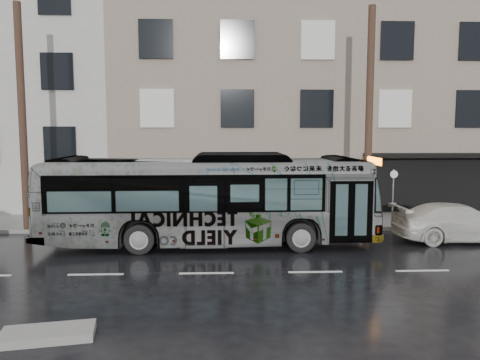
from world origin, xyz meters
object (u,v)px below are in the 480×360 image
(utility_pole_front, at_px, (369,118))
(utility_pole_rear, at_px, (22,118))
(sign_post, at_px, (393,198))
(white_sedan, at_px, (459,222))
(bus, at_px, (209,199))

(utility_pole_front, bearing_deg, utility_pole_rear, 180.00)
(utility_pole_rear, bearing_deg, sign_post, 0.00)
(sign_post, bearing_deg, white_sedan, -49.35)
(utility_pole_front, xyz_separation_m, sign_post, (1.10, 0.00, -3.30))
(utility_pole_front, bearing_deg, white_sedan, -35.73)
(utility_pole_rear, bearing_deg, bus, -17.30)
(utility_pole_rear, height_order, white_sedan, utility_pole_rear)
(utility_pole_front, bearing_deg, sign_post, 0.00)
(utility_pole_front, relative_size, bus, 0.75)
(utility_pole_rear, relative_size, white_sedan, 1.85)
(utility_pole_front, bearing_deg, bus, -160.38)
(utility_pole_rear, xyz_separation_m, sign_post, (15.10, 0.00, -3.30))
(utility_pole_rear, distance_m, sign_post, 15.46)
(utility_pole_front, relative_size, utility_pole_rear, 1.00)
(sign_post, distance_m, bus, 7.98)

